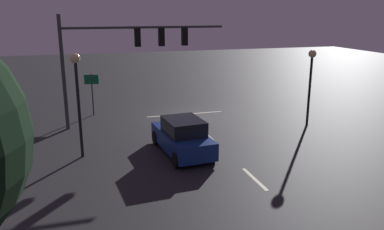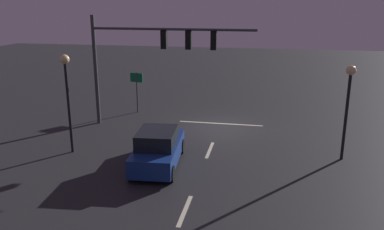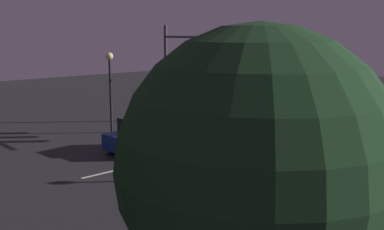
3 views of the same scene
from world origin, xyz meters
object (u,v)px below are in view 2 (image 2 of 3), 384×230
Objects in this scene: traffic_signal_assembly at (153,49)px; route_sign at (137,84)px; car_approaching at (158,149)px; street_lamp_left_kerb at (349,94)px; street_lamp_right_kerb at (67,85)px.

traffic_signal_assembly is 3.49× the size of route_sign.
street_lamp_left_kerb is at bearing -164.23° from car_approaching.
street_lamp_left_kerb is (-8.19, -2.31, 2.34)m from car_approaching.
car_approaching is (-1.78, 5.60, -3.72)m from traffic_signal_assembly.
traffic_signal_assembly is at bearing -120.21° from street_lamp_right_kerb.
street_lamp_left_kerb is at bearing 161.77° from traffic_signal_assembly.
street_lamp_right_kerb reaches higher than car_approaching.
car_approaching is 0.94× the size of street_lamp_right_kerb.
traffic_signal_assembly is at bearing 125.61° from route_sign.
car_approaching is at bearing 15.77° from street_lamp_left_kerb.
car_approaching is at bearing 107.62° from traffic_signal_assembly.
street_lamp_left_kerb is at bearing -173.34° from street_lamp_right_kerb.
traffic_signal_assembly is 1.97× the size of street_lamp_right_kerb.
traffic_signal_assembly is at bearing -18.23° from street_lamp_left_kerb.
street_lamp_right_kerb is at bearing 83.46° from route_sign.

